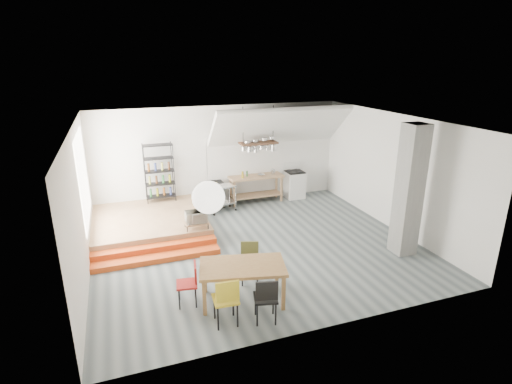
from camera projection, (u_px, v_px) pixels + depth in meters
name	position (u px, v px, depth m)	size (l,w,h in m)	color
floor	(257.00, 246.00, 10.26)	(8.00, 8.00, 0.00)	#4F585B
wall_back	(220.00, 156.00, 12.88)	(8.00, 0.04, 3.20)	silver
wall_left	(80.00, 206.00, 8.48)	(0.04, 7.00, 3.20)	silver
wall_right	(393.00, 172.00, 11.03)	(0.04, 7.00, 3.20)	silver
ceiling	(257.00, 121.00, 9.25)	(8.00, 7.00, 0.02)	white
slope_ceiling	(280.00, 126.00, 12.62)	(4.40, 1.80, 0.15)	white
window_pane	(84.00, 178.00, 9.77)	(0.02, 2.50, 2.20)	white
platform	(149.00, 223.00, 11.19)	(3.00, 3.00, 0.40)	#8F6847
step_lower	(158.00, 258.00, 9.49)	(3.00, 0.35, 0.13)	#C94817
step_upper	(156.00, 249.00, 9.78)	(3.00, 0.35, 0.27)	#C94817
concrete_column	(409.00, 191.00, 9.47)	(0.50, 0.50, 3.20)	slate
kitchen_counter	(256.00, 184.00, 13.23)	(1.80, 0.60, 0.91)	#8F6847
stove	(294.00, 184.00, 13.73)	(0.60, 0.60, 1.18)	white
pot_rack	(259.00, 145.00, 12.61)	(1.20, 0.50, 1.43)	#3F2619
wire_shelving	(159.00, 172.00, 12.06)	(0.88, 0.38, 1.80)	black
microwave_shelf	(196.00, 223.00, 10.31)	(0.60, 0.40, 0.16)	#8F6847
paper_lantern	(208.00, 197.00, 7.20)	(0.60, 0.60, 0.60)	white
dining_table	(242.00, 269.00, 7.74)	(1.82, 1.28, 0.78)	brown
chair_mustard	(226.00, 298.00, 7.03)	(0.47, 0.47, 0.96)	#B49D1E
chair_black	(266.00, 296.00, 7.12)	(0.51, 0.51, 0.91)	black
chair_olive	(250.00, 259.00, 8.52)	(0.51, 0.51, 0.88)	brown
chair_red	(190.00, 280.00, 7.69)	(0.45, 0.45, 0.86)	#AD1B18
rolling_cart	(222.00, 195.00, 12.44)	(0.92, 0.65, 0.83)	silver
mini_fridge	(216.00, 194.00, 12.90)	(0.48, 0.48, 0.82)	black
microwave	(196.00, 217.00, 10.26)	(0.54, 0.37, 0.30)	beige
bowl	(261.00, 175.00, 13.14)	(0.22, 0.22, 0.05)	silver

